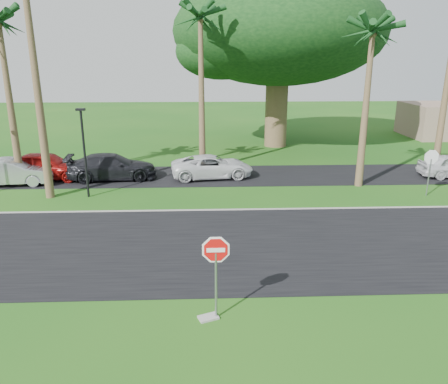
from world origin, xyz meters
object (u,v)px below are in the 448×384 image
car_minivan (212,167)px  stop_sign_far (431,163)px  car_red (46,166)px  stop_sign_near (216,261)px  car_silver (12,172)px  car_dark (112,167)px

car_minivan → stop_sign_far: bearing=-116.6°
stop_sign_far → car_minivan: bearing=-19.6°
stop_sign_far → car_red: bearing=-10.8°
stop_sign_near → car_silver: bearing=129.3°
car_red → car_dark: size_ratio=0.92×
stop_sign_near → car_minivan: size_ratio=0.53×
stop_sign_far → car_red: (-21.38, 4.09, -0.95)m
car_red → car_minivan: size_ratio=0.98×
stop_sign_near → car_silver: (-11.43, 13.95, -1.02)m
car_silver → car_minivan: car_silver is taller
car_silver → stop_sign_far: bearing=-103.1°
stop_sign_near → car_dark: 16.10m
stop_sign_near → stop_sign_far: same height
car_silver → car_dark: 5.61m
car_dark → car_minivan: bearing=-95.2°
car_silver → car_minivan: bearing=-90.2°
stop_sign_far → car_minivan: 12.15m
car_red → car_minivan: car_red is taller
stop_sign_far → car_red: 21.79m
stop_sign_far → car_dark: 17.88m
car_minivan → car_silver: bearing=88.5°
car_dark → car_minivan: (6.02, 0.12, -0.08)m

